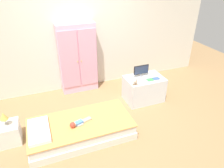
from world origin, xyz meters
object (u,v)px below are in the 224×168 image
table_lamp (4,117)px  bed (81,129)px  nightstand (9,133)px  book_blue (156,78)px  tv_stand (144,89)px  wardrobe (78,59)px  tv_monitor (141,70)px  book_green (150,80)px  rocking_horse_toy (136,82)px  doll (77,124)px

table_lamp → bed: bearing=-13.7°
bed → table_lamp: (-1.14, 0.28, 0.38)m
nightstand → book_blue: book_blue is taller
nightstand → tv_stand: (2.67, 0.35, 0.09)m
wardrobe → tv_monitor: bearing=-36.1°
book_green → table_lamp: bearing=-175.3°
bed → tv_monitor: 1.74m
bed → table_lamp: 1.23m
tv_stand → rocking_horse_toy: 0.49m
bed → rocking_horse_toy: rocking_horse_toy is taller
rocking_horse_toy → book_green: size_ratio=0.97×
tv_stand → book_green: book_green is taller
nightstand → book_blue: size_ratio=2.65×
doll → nightstand: bearing=162.4°
rocking_horse_toy → book_blue: 0.51m
wardrobe → book_blue: size_ratio=11.61×
book_green → book_blue: bearing=0.0°
book_blue → bed: bearing=-163.8°
bed → nightstand: (-1.14, 0.28, 0.03)m
tv_monitor → book_blue: size_ratio=2.46×
tv_monitor → tv_stand: bearing=-64.4°
wardrobe → table_lamp: bearing=-139.4°
table_lamp → wardrobe: bearing=40.6°
nightstand → book_green: (2.73, 0.23, 0.36)m
wardrobe → book_blue: (1.39, -1.05, -0.24)m
doll → wardrobe: (0.42, 1.61, 0.45)m
rocking_horse_toy → tv_stand: bearing=31.4°
wardrobe → nightstand: bearing=-139.4°
doll → table_lamp: bearing=162.4°
doll → wardrobe: wardrobe is taller
table_lamp → wardrobe: 1.97m
wardrobe → book_green: size_ratio=12.10×
wardrobe → tv_stand: (1.19, -0.93, -0.52)m
table_lamp → rocking_horse_toy: bearing=3.9°
rocking_horse_toy → nightstand: bearing=-176.1°
table_lamp → rocking_horse_toy: (2.37, 0.16, 0.07)m
table_lamp → tv_monitor: tv_monitor is taller
rocking_horse_toy → book_green: rocking_horse_toy is taller
tv_monitor → rocking_horse_toy: size_ratio=2.65×
table_lamp → rocking_horse_toy: 2.37m
bed → table_lamp: size_ratio=7.28×
tv_monitor → book_green: tv_monitor is taller
book_green → doll: bearing=-161.3°
tv_stand → tv_monitor: tv_monitor is taller
wardrobe → tv_stand: wardrobe is taller
bed → wardrobe: bearing=77.4°
tv_stand → nightstand: bearing=-172.6°
book_green → tv_monitor: bearing=116.0°
bed → book_green: (1.59, 0.50, 0.40)m
bed → doll: (-0.07, -0.06, 0.19)m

